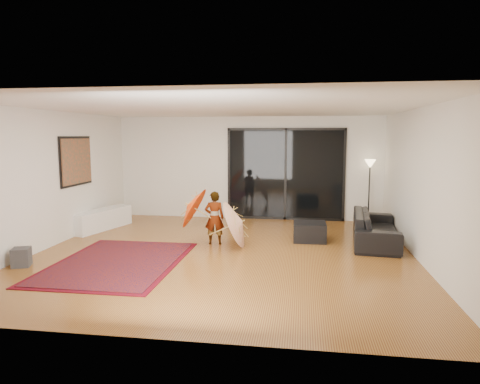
% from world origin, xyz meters
% --- Properties ---
extents(floor, '(7.00, 7.00, 0.00)m').
position_xyz_m(floor, '(0.00, 0.00, 0.00)').
color(floor, olive).
rests_on(floor, ground).
extents(ceiling, '(7.00, 7.00, 0.00)m').
position_xyz_m(ceiling, '(0.00, 0.00, 2.70)').
color(ceiling, white).
rests_on(ceiling, wall_back).
extents(wall_back, '(7.00, 0.00, 7.00)m').
position_xyz_m(wall_back, '(0.00, 3.50, 1.35)').
color(wall_back, silver).
rests_on(wall_back, floor).
extents(wall_front, '(7.00, 0.00, 7.00)m').
position_xyz_m(wall_front, '(0.00, -3.50, 1.35)').
color(wall_front, silver).
rests_on(wall_front, floor).
extents(wall_left, '(0.00, 7.00, 7.00)m').
position_xyz_m(wall_left, '(-3.50, 0.00, 1.35)').
color(wall_left, silver).
rests_on(wall_left, floor).
extents(wall_right, '(0.00, 7.00, 7.00)m').
position_xyz_m(wall_right, '(3.50, 0.00, 1.35)').
color(wall_right, silver).
rests_on(wall_right, floor).
extents(sliding_door, '(3.06, 0.07, 2.40)m').
position_xyz_m(sliding_door, '(1.00, 3.47, 1.20)').
color(sliding_door, black).
rests_on(sliding_door, wall_back).
extents(painting, '(0.04, 1.28, 1.08)m').
position_xyz_m(painting, '(-3.46, 1.00, 1.65)').
color(painting, black).
rests_on(painting, wall_left).
extents(media_console, '(0.86, 1.74, 0.47)m').
position_xyz_m(media_console, '(-3.25, 1.63, 0.23)').
color(media_console, white).
rests_on(media_console, floor).
extents(speaker, '(0.36, 0.36, 0.32)m').
position_xyz_m(speaker, '(-3.25, -1.31, 0.16)').
color(speaker, '#424244').
rests_on(speaker, floor).
extents(persian_rug, '(2.12, 2.95, 0.02)m').
position_xyz_m(persian_rug, '(-1.72, -0.89, 0.01)').
color(persian_rug, '#4F0611').
rests_on(persian_rug, floor).
extents(sofa, '(1.08, 2.27, 0.64)m').
position_xyz_m(sofa, '(2.95, 1.22, 0.32)').
color(sofa, black).
rests_on(sofa, floor).
extents(ottoman, '(0.69, 0.69, 0.38)m').
position_xyz_m(ottoman, '(1.61, 1.22, 0.19)').
color(ottoman, black).
rests_on(ottoman, floor).
extents(floor_lamp, '(0.28, 0.28, 1.62)m').
position_xyz_m(floor_lamp, '(3.10, 3.25, 1.28)').
color(floor_lamp, black).
rests_on(floor_lamp, floor).
extents(child, '(0.44, 0.33, 1.09)m').
position_xyz_m(child, '(-0.32, 0.65, 0.54)').
color(child, '#999999').
rests_on(child, floor).
extents(parasol_orange, '(0.58, 0.89, 0.90)m').
position_xyz_m(parasol_orange, '(-0.87, 0.60, 0.73)').
color(parasol_orange, '#FA460D').
rests_on(parasol_orange, child).
extents(parasol_white, '(0.57, 0.98, 0.98)m').
position_xyz_m(parasol_white, '(0.28, 0.50, 0.50)').
color(parasol_white, silver).
rests_on(parasol_white, floor).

